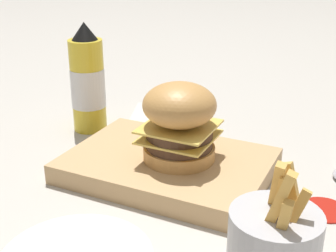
{
  "coord_description": "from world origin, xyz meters",
  "views": [
    {
      "loc": [
        -0.26,
        0.65,
        0.34
      ],
      "look_at": [
        0.02,
        0.08,
        0.08
      ],
      "focal_mm": 50.0,
      "sensor_mm": 36.0,
      "label": 1
    }
  ],
  "objects_px": {
    "burger": "(179,121)",
    "ketchup_bottle": "(88,83)",
    "serving_board": "(168,166)",
    "fries_basket": "(274,246)"
  },
  "relations": [
    {
      "from": "serving_board",
      "to": "ketchup_bottle",
      "type": "xyz_separation_m",
      "value": [
        0.21,
        -0.1,
        0.08
      ]
    },
    {
      "from": "serving_board",
      "to": "ketchup_bottle",
      "type": "height_order",
      "value": "ketchup_bottle"
    },
    {
      "from": "ketchup_bottle",
      "to": "burger",
      "type": "bearing_deg",
      "value": 156.58
    },
    {
      "from": "ketchup_bottle",
      "to": "fries_basket",
      "type": "bearing_deg",
      "value": 147.18
    },
    {
      "from": "ketchup_bottle",
      "to": "fries_basket",
      "type": "relative_size",
      "value": 1.41
    },
    {
      "from": "burger",
      "to": "ketchup_bottle",
      "type": "xyz_separation_m",
      "value": [
        0.23,
        -0.1,
        0.0
      ]
    },
    {
      "from": "serving_board",
      "to": "fries_basket",
      "type": "relative_size",
      "value": 2.09
    },
    {
      "from": "burger",
      "to": "ketchup_bottle",
      "type": "bearing_deg",
      "value": -23.42
    },
    {
      "from": "burger",
      "to": "ketchup_bottle",
      "type": "relative_size",
      "value": 0.58
    },
    {
      "from": "ketchup_bottle",
      "to": "fries_basket",
      "type": "distance_m",
      "value": 0.5
    }
  ]
}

